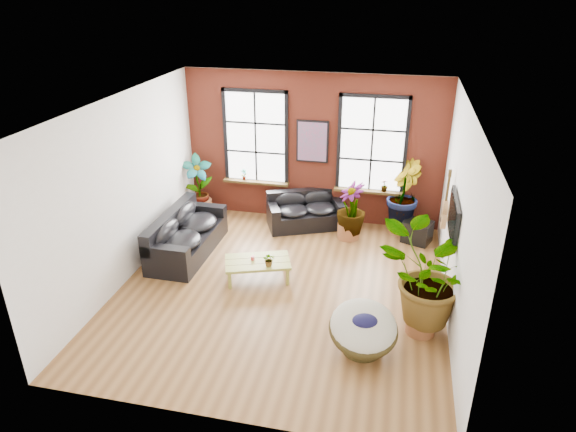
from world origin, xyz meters
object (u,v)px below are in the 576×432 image
object	(u,v)px
sofa_left	(185,235)
papasan_chair	(363,329)
coffee_table	(258,263)
sofa_back	(306,211)

from	to	relation	value
sofa_left	papasan_chair	world-z (taller)	sofa_left
sofa_left	papasan_chair	distance (m)	4.62
coffee_table	papasan_chair	distance (m)	2.76
sofa_left	coffee_table	size ratio (longest dim) A/B	1.64
sofa_left	coffee_table	world-z (taller)	sofa_left
sofa_back	sofa_left	world-z (taller)	sofa_left
sofa_back	sofa_left	bearing A→B (deg)	-163.70
sofa_back	papasan_chair	xyz separation A→B (m)	(1.71, -4.25, 0.05)
coffee_table	papasan_chair	bearing A→B (deg)	-57.56
sofa_left	papasan_chair	size ratio (longest dim) A/B	1.78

